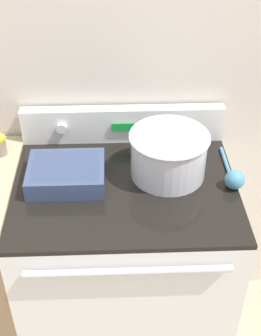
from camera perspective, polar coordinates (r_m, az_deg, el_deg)
kitchen_wall at (r=1.79m, az=-1.07°, el=12.57°), size 8.00×0.05×2.50m
stove_range at (r=1.99m, az=-0.57°, el=-12.65°), size 0.79×0.65×0.95m
control_panel at (r=1.84m, az=-0.95°, el=5.38°), size 0.79×0.07×0.14m
mixing_bowl at (r=1.65m, az=4.67°, el=1.87°), size 0.28×0.28×0.17m
casserole_dish at (r=1.66m, az=-7.85°, el=-0.58°), size 0.27×0.21×0.07m
ladle at (r=1.67m, az=12.47°, el=-1.18°), size 0.07×0.26×0.07m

